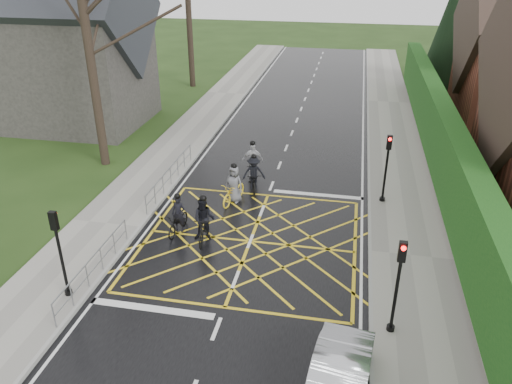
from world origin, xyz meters
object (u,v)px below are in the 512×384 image
(cyclist_rear, at_px, (178,220))
(cyclist_lead, at_px, (234,189))
(cyclist_mid, at_px, (254,177))
(cyclist_back, at_px, (204,223))
(cyclist_front, at_px, (252,164))

(cyclist_rear, height_order, cyclist_lead, cyclist_lead)
(cyclist_rear, height_order, cyclist_mid, cyclist_mid)
(cyclist_rear, distance_m, cyclist_mid, 4.83)
(cyclist_mid, bearing_deg, cyclist_back, -118.39)
(cyclist_rear, bearing_deg, cyclist_lead, 67.23)
(cyclist_rear, xyz_separation_m, cyclist_front, (1.85, 5.70, 0.15))
(cyclist_rear, relative_size, cyclist_mid, 0.92)
(cyclist_rear, distance_m, cyclist_front, 5.99)
(cyclist_back, relative_size, cyclist_lead, 0.97)
(cyclist_rear, bearing_deg, cyclist_back, -11.94)
(cyclist_mid, distance_m, cyclist_lead, 1.51)
(cyclist_back, bearing_deg, cyclist_front, 77.93)
(cyclist_mid, relative_size, cyclist_lead, 0.97)
(cyclist_back, xyz_separation_m, cyclist_mid, (1.01, 4.67, -0.07))
(cyclist_rear, distance_m, cyclist_lead, 3.32)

